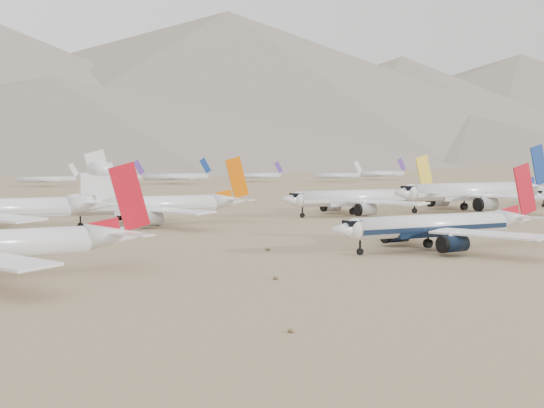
# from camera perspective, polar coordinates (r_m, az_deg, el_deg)

# --- Properties ---
(ground) EXTENTS (7000.00, 7000.00, 0.00)m
(ground) POSITION_cam_1_polar(r_m,az_deg,el_deg) (145.66, 13.05, -3.39)
(ground) COLOR olive
(ground) RESTS_ON ground
(main_airliner) EXTENTS (45.97, 44.90, 16.22)m
(main_airliner) POSITION_cam_1_polar(r_m,az_deg,el_deg) (146.08, 12.58, -1.60)
(main_airliner) COLOR white
(main_airliner) RESTS_ON ground
(row2_navy_widebody) EXTENTS (60.23, 58.90, 21.43)m
(row2_navy_widebody) POSITION_cam_1_polar(r_m,az_deg,el_deg) (249.13, 15.00, 0.89)
(row2_navy_widebody) COLOR white
(row2_navy_widebody) RESTS_ON ground
(row2_gold_tail) EXTENTS (50.30, 49.19, 17.91)m
(row2_gold_tail) POSITION_cam_1_polar(r_m,az_deg,el_deg) (224.32, 6.70, 0.44)
(row2_gold_tail) COLOR white
(row2_gold_tail) RESTS_ON ground
(row2_orange_tail) EXTENTS (48.80, 47.74, 17.41)m
(row2_orange_tail) POSITION_cam_1_polar(r_m,az_deg,el_deg) (194.86, -8.75, -0.11)
(row2_orange_tail) COLOR white
(row2_orange_tail) RESTS_ON ground
(distant_storage_row) EXTENTS (521.90, 60.21, 14.69)m
(distant_storage_row) POSITION_cam_1_polar(r_m,az_deg,el_deg) (439.56, -17.94, 1.80)
(distant_storage_row) COLOR silver
(distant_storage_row) RESTS_ON ground
(foothills) EXTENTS (4637.50, 1395.00, 155.00)m
(foothills) POSITION_cam_1_polar(r_m,az_deg,el_deg) (1360.65, -0.28, 5.81)
(foothills) COLOR slate
(foothills) RESTS_ON ground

